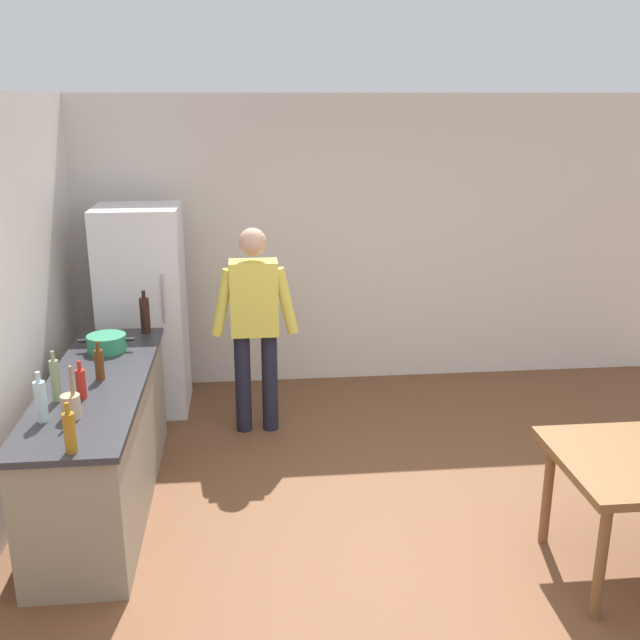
{
  "coord_description": "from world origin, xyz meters",
  "views": [
    {
      "loc": [
        -0.99,
        -3.75,
        2.68
      ],
      "look_at": [
        -0.46,
        1.45,
        1.07
      ],
      "focal_mm": 40.97,
      "sensor_mm": 36.0,
      "label": 1
    }
  ],
  "objects_px": {
    "refrigerator": "(143,311)",
    "cooking_pot": "(107,343)",
    "bottle_wine_dark": "(145,315)",
    "bottle_water_clear": "(41,401)",
    "bottle_beer_brown": "(99,364)",
    "bottle_oil_amber": "(70,432)",
    "person": "(255,318)",
    "utensil_jar": "(71,405)",
    "bottle_sauce_red": "(81,383)",
    "bottle_vinegar_tall": "(55,380)"
  },
  "relations": [
    {
      "from": "bottle_beer_brown",
      "to": "bottle_sauce_red",
      "type": "distance_m",
      "value": 0.31
    },
    {
      "from": "utensil_jar",
      "to": "bottle_water_clear",
      "type": "bearing_deg",
      "value": -169.59
    },
    {
      "from": "bottle_beer_brown",
      "to": "bottle_sauce_red",
      "type": "xyz_separation_m",
      "value": [
        -0.06,
        -0.3,
        -0.01
      ]
    },
    {
      "from": "person",
      "to": "utensil_jar",
      "type": "distance_m",
      "value": 1.95
    },
    {
      "from": "refrigerator",
      "to": "bottle_oil_amber",
      "type": "height_order",
      "value": "refrigerator"
    },
    {
      "from": "bottle_wine_dark",
      "to": "bottle_water_clear",
      "type": "xyz_separation_m",
      "value": [
        -0.38,
        -1.59,
        -0.02
      ]
    },
    {
      "from": "cooking_pot",
      "to": "bottle_wine_dark",
      "type": "bearing_deg",
      "value": 60.43
    },
    {
      "from": "cooking_pot",
      "to": "bottle_oil_amber",
      "type": "xyz_separation_m",
      "value": [
        0.09,
        -1.59,
        0.06
      ]
    },
    {
      "from": "bottle_water_clear",
      "to": "bottle_vinegar_tall",
      "type": "xyz_separation_m",
      "value": [
        0.01,
        0.29,
        0.01
      ]
    },
    {
      "from": "person",
      "to": "bottle_water_clear",
      "type": "relative_size",
      "value": 5.67
    },
    {
      "from": "bottle_water_clear",
      "to": "bottle_beer_brown",
      "type": "bearing_deg",
      "value": 71.69
    },
    {
      "from": "cooking_pot",
      "to": "bottle_oil_amber",
      "type": "distance_m",
      "value": 1.6
    },
    {
      "from": "bottle_vinegar_tall",
      "to": "bottle_oil_amber",
      "type": "height_order",
      "value": "bottle_vinegar_tall"
    },
    {
      "from": "bottle_beer_brown",
      "to": "cooking_pot",
      "type": "bearing_deg",
      "value": 95.48
    },
    {
      "from": "bottle_water_clear",
      "to": "bottle_beer_brown",
      "type": "xyz_separation_m",
      "value": [
        0.21,
        0.63,
        -0.02
      ]
    },
    {
      "from": "bottle_sauce_red",
      "to": "bottle_oil_amber",
      "type": "bearing_deg",
      "value": -82.5
    },
    {
      "from": "bottle_vinegar_tall",
      "to": "utensil_jar",
      "type": "bearing_deg",
      "value": -61.36
    },
    {
      "from": "refrigerator",
      "to": "bottle_sauce_red",
      "type": "xyz_separation_m",
      "value": [
        -0.13,
        -1.88,
        0.1
      ]
    },
    {
      "from": "refrigerator",
      "to": "bottle_sauce_red",
      "type": "relative_size",
      "value": 7.5
    },
    {
      "from": "person",
      "to": "utensil_jar",
      "type": "bearing_deg",
      "value": -123.53
    },
    {
      "from": "person",
      "to": "refrigerator",
      "type": "bearing_deg",
      "value": 149.77
    },
    {
      "from": "bottle_wine_dark",
      "to": "bottle_oil_amber",
      "type": "xyz_separation_m",
      "value": [
        -0.13,
        -2.0,
        -0.03
      ]
    },
    {
      "from": "cooking_pot",
      "to": "bottle_water_clear",
      "type": "xyz_separation_m",
      "value": [
        -0.15,
        -1.19,
        0.07
      ]
    },
    {
      "from": "person",
      "to": "utensil_jar",
      "type": "xyz_separation_m",
      "value": [
        -1.08,
        -1.62,
        0.0
      ]
    },
    {
      "from": "bottle_water_clear",
      "to": "bottle_sauce_red",
      "type": "xyz_separation_m",
      "value": [
        0.15,
        0.32,
        -0.03
      ]
    },
    {
      "from": "bottle_water_clear",
      "to": "bottle_wine_dark",
      "type": "bearing_deg",
      "value": 76.5
    },
    {
      "from": "bottle_vinegar_tall",
      "to": "bottle_wine_dark",
      "type": "bearing_deg",
      "value": 74.13
    },
    {
      "from": "refrigerator",
      "to": "utensil_jar",
      "type": "distance_m",
      "value": 2.18
    },
    {
      "from": "bottle_sauce_red",
      "to": "cooking_pot",
      "type": "bearing_deg",
      "value": 89.91
    },
    {
      "from": "person",
      "to": "bottle_oil_amber",
      "type": "relative_size",
      "value": 6.07
    },
    {
      "from": "person",
      "to": "bottle_water_clear",
      "type": "bearing_deg",
      "value": -126.69
    },
    {
      "from": "utensil_jar",
      "to": "bottle_sauce_red",
      "type": "relative_size",
      "value": 1.33
    },
    {
      "from": "person",
      "to": "bottle_beer_brown",
      "type": "relative_size",
      "value": 6.54
    },
    {
      "from": "bottle_beer_brown",
      "to": "bottle_oil_amber",
      "type": "height_order",
      "value": "bottle_oil_amber"
    },
    {
      "from": "refrigerator",
      "to": "bottle_water_clear",
      "type": "bearing_deg",
      "value": -97.26
    },
    {
      "from": "utensil_jar",
      "to": "bottle_sauce_red",
      "type": "height_order",
      "value": "utensil_jar"
    },
    {
      "from": "cooking_pot",
      "to": "utensil_jar",
      "type": "distance_m",
      "value": 1.16
    },
    {
      "from": "cooking_pot",
      "to": "bottle_water_clear",
      "type": "bearing_deg",
      "value": -97.36
    },
    {
      "from": "bottle_wine_dark",
      "to": "bottle_vinegar_tall",
      "type": "bearing_deg",
      "value": -105.87
    },
    {
      "from": "refrigerator",
      "to": "bottle_water_clear",
      "type": "xyz_separation_m",
      "value": [
        -0.28,
        -2.21,
        0.13
      ]
    },
    {
      "from": "bottle_water_clear",
      "to": "bottle_sauce_red",
      "type": "bearing_deg",
      "value": 64.87
    },
    {
      "from": "bottle_water_clear",
      "to": "bottle_sauce_red",
      "type": "distance_m",
      "value": 0.36
    },
    {
      "from": "bottle_wine_dark",
      "to": "bottle_sauce_red",
      "type": "distance_m",
      "value": 1.29
    },
    {
      "from": "utensil_jar",
      "to": "bottle_water_clear",
      "type": "height_order",
      "value": "utensil_jar"
    },
    {
      "from": "bottle_wine_dark",
      "to": "bottle_water_clear",
      "type": "relative_size",
      "value": 1.13
    },
    {
      "from": "refrigerator",
      "to": "cooking_pot",
      "type": "relative_size",
      "value": 4.5
    },
    {
      "from": "refrigerator",
      "to": "bottle_oil_amber",
      "type": "distance_m",
      "value": 2.62
    },
    {
      "from": "person",
      "to": "bottle_water_clear",
      "type": "height_order",
      "value": "person"
    },
    {
      "from": "refrigerator",
      "to": "bottle_beer_brown",
      "type": "height_order",
      "value": "refrigerator"
    },
    {
      "from": "bottle_beer_brown",
      "to": "bottle_water_clear",
      "type": "bearing_deg",
      "value": -108.31
    }
  ]
}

